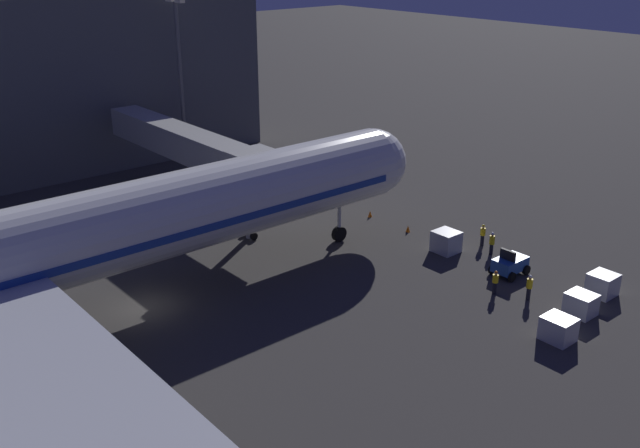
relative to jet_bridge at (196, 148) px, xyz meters
The scene contains 14 objects.
ground_plane 18.22m from the jet_bridge, 136.15° to the left, with size 320.00×320.00×0.00m, color #383533.
jet_bridge is the anchor object (origin of this frame).
apron_floodlight_mast 15.06m from the jet_bridge, 25.82° to the right, with size 2.90×0.50×16.95m.
baggage_tug_spare 27.17m from the jet_bridge, 157.77° to the right, with size 1.86×2.47×1.95m.
baggage_container_near_belt 33.30m from the jet_bridge, 158.25° to the right, with size 1.65×1.68×1.51m, color #B7BABF.
baggage_container_mid_row 32.69m from the jet_bridge, 164.35° to the right, with size 1.73×1.53×1.41m, color #B7BABF.
baggage_container_far_row 32.69m from the jet_bridge, behind, with size 1.78×1.58×1.47m, color #B7BABF.
baggage_container_spare 22.11m from the jet_bridge, 153.06° to the right, with size 1.80×1.71×1.62m, color #B7BABF.
ground_crew_near_nose_gear 25.28m from the jet_bridge, 151.12° to the right, with size 0.40×0.40×1.77m.
ground_crew_by_belt_loader 24.44m from the jet_bridge, 147.77° to the right, with size 0.40×0.40×1.73m.
ground_crew_marshaller_fwd 29.32m from the jet_bridge, 164.18° to the right, with size 0.40×0.40×1.78m.
ground_crew_under_port_wing 27.21m from the jet_bridge, 165.10° to the right, with size 0.40×0.40×1.67m.
traffic_cone_nose_port 18.82m from the jet_bridge, 144.52° to the right, with size 0.36×0.36×0.55m, color orange.
traffic_cone_nose_starboard 15.64m from the jet_bridge, 134.49° to the right, with size 0.36×0.36×0.55m, color orange.
Camera 1 is at (-38.50, 17.67, 22.06)m, focal length 40.29 mm.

